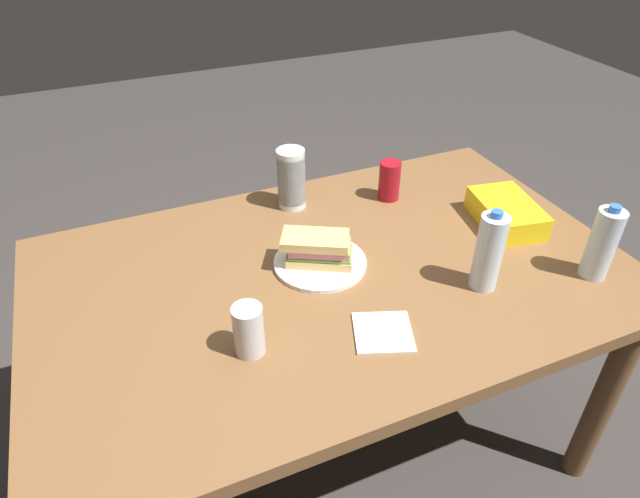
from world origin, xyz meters
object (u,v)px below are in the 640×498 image
object	(u,v)px
water_bottle_tall	(602,244)
paper_plate	(320,263)
plastic_cup_stack	(291,179)
dining_table	(333,297)
soda_can_red	(389,181)
soda_can_silver	(249,330)
sandwich	(318,248)
chip_bag	(506,213)
water_bottle_spare	(489,252)

from	to	relation	value
water_bottle_tall	paper_plate	bearing A→B (deg)	-26.59
water_bottle_tall	plastic_cup_stack	world-z (taller)	water_bottle_tall
dining_table	paper_plate	world-z (taller)	paper_plate
soda_can_red	soda_can_silver	size ratio (longest dim) A/B	1.00
sandwich	chip_bag	xyz separation A→B (m)	(-0.58, 0.03, -0.02)
paper_plate	chip_bag	xyz separation A→B (m)	(-0.57, 0.03, 0.03)
soda_can_red	water_bottle_tall	distance (m)	0.62
dining_table	water_bottle_tall	xyz separation A→B (m)	(-0.60, 0.27, 0.19)
dining_table	soda_can_silver	distance (m)	0.37
paper_plate	sandwich	distance (m)	0.05
sandwich	water_bottle_tall	distance (m)	0.70
dining_table	soda_can_silver	xyz separation A→B (m)	(0.28, 0.19, 0.15)
soda_can_silver	sandwich	bearing A→B (deg)	-138.79
dining_table	plastic_cup_stack	bearing A→B (deg)	-92.83
water_bottle_tall	soda_can_silver	distance (m)	0.89
dining_table	sandwich	size ratio (longest dim) A/B	7.40
dining_table	water_bottle_tall	world-z (taller)	water_bottle_tall
dining_table	sandwich	distance (m)	0.15
sandwich	soda_can_red	world-z (taller)	soda_can_red
dining_table	water_bottle_spare	xyz separation A→B (m)	(-0.32, 0.20, 0.19)
paper_plate	soda_can_red	xyz separation A→B (m)	(-0.33, -0.23, 0.05)
soda_can_red	plastic_cup_stack	xyz separation A→B (m)	(0.29, -0.08, 0.03)
water_bottle_tall	water_bottle_spare	bearing A→B (deg)	-14.67
paper_plate	soda_can_silver	distance (m)	0.35
sandwich	soda_can_silver	distance (m)	0.34
chip_bag	sandwich	bearing A→B (deg)	97.36
water_bottle_spare	water_bottle_tall	bearing A→B (deg)	165.33
dining_table	paper_plate	bearing A→B (deg)	-60.32
water_bottle_spare	sandwich	bearing A→B (deg)	-34.77
soda_can_silver	chip_bag	bearing A→B (deg)	-166.84
soda_can_red	dining_table	bearing A→B (deg)	41.19
dining_table	soda_can_silver	world-z (taller)	soda_can_silver
sandwich	water_bottle_spare	xyz separation A→B (m)	(-0.34, 0.24, 0.05)
water_bottle_tall	soda_can_silver	bearing A→B (deg)	-5.71
dining_table	water_bottle_spare	bearing A→B (deg)	147.82
sandwich	water_bottle_tall	xyz separation A→B (m)	(-0.63, 0.31, 0.04)
dining_table	chip_bag	distance (m)	0.56
paper_plate	water_bottle_spare	world-z (taller)	water_bottle_spare
sandwich	water_bottle_tall	bearing A→B (deg)	153.55
paper_plate	soda_can_red	distance (m)	0.41
chip_bag	plastic_cup_stack	size ratio (longest dim) A/B	1.24
plastic_cup_stack	soda_can_silver	size ratio (longest dim) A/B	1.52
paper_plate	chip_bag	distance (m)	0.57
dining_table	plastic_cup_stack	distance (m)	0.39
soda_can_red	chip_bag	distance (m)	0.36
plastic_cup_stack	sandwich	bearing A→B (deg)	82.00
chip_bag	soda_can_silver	xyz separation A→B (m)	(0.83, 0.19, 0.03)
soda_can_red	chip_bag	bearing A→B (deg)	132.59
water_bottle_tall	water_bottle_spare	size ratio (longest dim) A/B	0.94
plastic_cup_stack	soda_can_silver	bearing A→B (deg)	60.64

